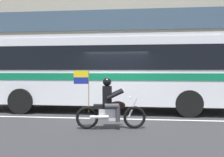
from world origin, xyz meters
name	(u,v)px	position (x,y,z in m)	size (l,w,h in m)	color
ground_plane	(116,116)	(0.00, 0.00, 0.00)	(60.00, 60.00, 0.00)	#2B2B2D
sidewalk_curb	(123,98)	(0.00, 5.10, 0.07)	(28.00, 3.80, 0.15)	gray
lane_center_stripe	(114,119)	(0.00, -0.60, 0.00)	(26.60, 0.14, 0.01)	silver
transit_bus	(110,68)	(-0.35, 1.19, 1.88)	(11.45, 2.73, 3.22)	silver
motorcycle_with_rider	(110,107)	(0.01, -2.06, 0.67)	(2.18, 0.69, 1.78)	black
fire_hydrant	(217,94)	(5.02, 3.74, 0.52)	(0.22, 0.30, 0.75)	#4C8C3F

